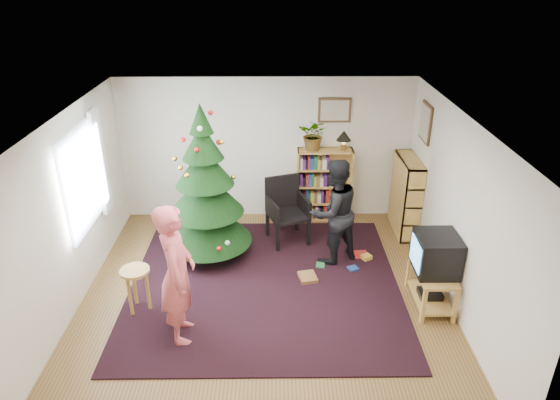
{
  "coord_description": "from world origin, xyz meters",
  "views": [
    {
      "loc": [
        0.15,
        -5.63,
        4.19
      ],
      "look_at": [
        0.22,
        0.8,
        1.1
      ],
      "focal_mm": 32.0,
      "sensor_mm": 36.0,
      "label": 1
    }
  ],
  "objects_px": {
    "picture_back": "(335,110)",
    "table_lamp": "(344,137)",
    "bookshelf_back": "(324,184)",
    "crt_tv": "(436,253)",
    "armchair": "(288,206)",
    "stool": "(136,279)",
    "person_standing": "(177,274)",
    "tv_stand": "(431,285)",
    "christmas_tree": "(206,196)",
    "potted_plant": "(314,135)",
    "picture_right": "(426,123)",
    "bookshelf_right": "(406,195)",
    "person_by_chair": "(334,212)"
  },
  "relations": [
    {
      "from": "crt_tv",
      "to": "armchair",
      "type": "bearing_deg",
      "value": 135.42
    },
    {
      "from": "picture_right",
      "to": "person_by_chair",
      "type": "xyz_separation_m",
      "value": [
        -1.45,
        -0.8,
        -1.12
      ]
    },
    {
      "from": "tv_stand",
      "to": "stool",
      "type": "height_order",
      "value": "stool"
    },
    {
      "from": "armchair",
      "to": "stool",
      "type": "relative_size",
      "value": 1.69
    },
    {
      "from": "crt_tv",
      "to": "picture_right",
      "type": "bearing_deg",
      "value": 82.43
    },
    {
      "from": "christmas_tree",
      "to": "person_standing",
      "type": "relative_size",
      "value": 1.36
    },
    {
      "from": "stool",
      "to": "person_by_chair",
      "type": "distance_m",
      "value": 2.95
    },
    {
      "from": "stool",
      "to": "potted_plant",
      "type": "distance_m",
      "value": 3.74
    },
    {
      "from": "table_lamp",
      "to": "bookshelf_back",
      "type": "bearing_deg",
      "value": 180.0
    },
    {
      "from": "armchair",
      "to": "potted_plant",
      "type": "relative_size",
      "value": 1.97
    },
    {
      "from": "tv_stand",
      "to": "table_lamp",
      "type": "relative_size",
      "value": 2.47
    },
    {
      "from": "christmas_tree",
      "to": "person_standing",
      "type": "xyz_separation_m",
      "value": [
        -0.11,
        -1.88,
        -0.12
      ]
    },
    {
      "from": "picture_right",
      "to": "christmas_tree",
      "type": "distance_m",
      "value": 3.54
    },
    {
      "from": "person_standing",
      "to": "table_lamp",
      "type": "distance_m",
      "value": 3.92
    },
    {
      "from": "bookshelf_back",
      "to": "crt_tv",
      "type": "height_order",
      "value": "bookshelf_back"
    },
    {
      "from": "stool",
      "to": "person_by_chair",
      "type": "xyz_separation_m",
      "value": [
        2.67,
        1.21,
        0.34
      ]
    },
    {
      "from": "bookshelf_right",
      "to": "stool",
      "type": "bearing_deg",
      "value": 118.24
    },
    {
      "from": "bookshelf_right",
      "to": "crt_tv",
      "type": "relative_size",
      "value": 2.25
    },
    {
      "from": "picture_right",
      "to": "armchair",
      "type": "bearing_deg",
      "value": -177.12
    },
    {
      "from": "picture_back",
      "to": "crt_tv",
      "type": "relative_size",
      "value": 0.95
    },
    {
      "from": "picture_back",
      "to": "armchair",
      "type": "height_order",
      "value": "picture_back"
    },
    {
      "from": "picture_back",
      "to": "bookshelf_right",
      "type": "distance_m",
      "value": 1.85
    },
    {
      "from": "picture_right",
      "to": "person_standing",
      "type": "relative_size",
      "value": 0.34
    },
    {
      "from": "picture_back",
      "to": "table_lamp",
      "type": "bearing_deg",
      "value": -40.23
    },
    {
      "from": "picture_right",
      "to": "bookshelf_right",
      "type": "bearing_deg",
      "value": 135.28
    },
    {
      "from": "bookshelf_back",
      "to": "person_standing",
      "type": "distance_m",
      "value": 3.7
    },
    {
      "from": "person_by_chair",
      "to": "bookshelf_right",
      "type": "bearing_deg",
      "value": -173.97
    },
    {
      "from": "armchair",
      "to": "stool",
      "type": "bearing_deg",
      "value": -155.61
    },
    {
      "from": "table_lamp",
      "to": "christmas_tree",
      "type": "bearing_deg",
      "value": -150.84
    },
    {
      "from": "table_lamp",
      "to": "crt_tv",
      "type": "bearing_deg",
      "value": -70.26
    },
    {
      "from": "potted_plant",
      "to": "tv_stand",
      "type": "bearing_deg",
      "value": -60.86
    },
    {
      "from": "christmas_tree",
      "to": "crt_tv",
      "type": "xyz_separation_m",
      "value": [
        3.1,
        -1.31,
        -0.21
      ]
    },
    {
      "from": "bookshelf_back",
      "to": "stool",
      "type": "bearing_deg",
      "value": -135.66
    },
    {
      "from": "picture_back",
      "to": "stool",
      "type": "bearing_deg",
      "value": -135.68
    },
    {
      "from": "christmas_tree",
      "to": "bookshelf_right",
      "type": "bearing_deg",
      "value": 13.38
    },
    {
      "from": "armchair",
      "to": "potted_plant",
      "type": "xyz_separation_m",
      "value": [
        0.45,
        0.7,
        0.99
      ]
    },
    {
      "from": "picture_back",
      "to": "armchair",
      "type": "distance_m",
      "value": 1.79
    },
    {
      "from": "table_lamp",
      "to": "picture_right",
      "type": "bearing_deg",
      "value": -26.85
    },
    {
      "from": "bookshelf_right",
      "to": "crt_tv",
      "type": "height_order",
      "value": "bookshelf_right"
    },
    {
      "from": "picture_right",
      "to": "armchair",
      "type": "relative_size",
      "value": 0.56
    },
    {
      "from": "bookshelf_back",
      "to": "stool",
      "type": "relative_size",
      "value": 2.06
    },
    {
      "from": "picture_right",
      "to": "stool",
      "type": "height_order",
      "value": "picture_right"
    },
    {
      "from": "picture_right",
      "to": "potted_plant",
      "type": "bearing_deg",
      "value": 160.49
    },
    {
      "from": "christmas_tree",
      "to": "tv_stand",
      "type": "xyz_separation_m",
      "value": [
        3.1,
        -1.31,
        -0.69
      ]
    },
    {
      "from": "christmas_tree",
      "to": "stool",
      "type": "xyz_separation_m",
      "value": [
        -0.77,
        -1.38,
        -0.52
      ]
    },
    {
      "from": "picture_right",
      "to": "bookshelf_back",
      "type": "height_order",
      "value": "picture_right"
    },
    {
      "from": "tv_stand",
      "to": "potted_plant",
      "type": "relative_size",
      "value": 1.53
    },
    {
      "from": "christmas_tree",
      "to": "potted_plant",
      "type": "distance_m",
      "value": 2.16
    },
    {
      "from": "person_standing",
      "to": "table_lamp",
      "type": "height_order",
      "value": "person_standing"
    },
    {
      "from": "picture_right",
      "to": "crt_tv",
      "type": "bearing_deg",
      "value": -97.57
    }
  ]
}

